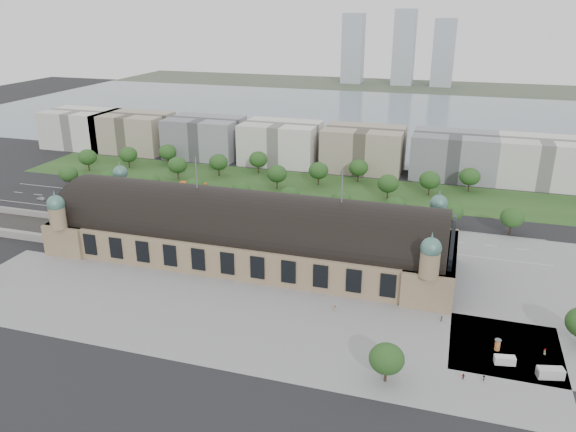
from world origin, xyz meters
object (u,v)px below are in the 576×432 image
(pedestrian_4, at_px, (484,378))
(parked_car_5, at_px, (211,228))
(parked_car_2, at_px, (136,218))
(bus_west, at_px, (226,222))
(petrol_station, at_px, (195,187))
(parked_car_4, at_px, (186,225))
(parked_car_1, at_px, (166,223))
(traffic_car_6, at_px, (441,242))
(parked_car_0, at_px, (128,215))
(pedestrian_5, at_px, (545,352))
(traffic_car_3, at_px, (193,205))
(van_south, at_px, (549,373))
(parked_car_6, at_px, (221,229))
(van_east, at_px, (504,360))
(traffic_car_5, at_px, (407,232))
(advertising_column, at_px, (498,345))
(parked_car_3, at_px, (163,220))
(traffic_car_0, at_px, (41,198))
(pedestrian_2, at_px, (442,319))
(bus_mid, at_px, (284,229))
(traffic_car_4, at_px, (253,221))
(traffic_car_2, at_px, (129,210))
(pedestrian_3, at_px, (463,377))
(bus_east, at_px, (345,236))
(pedestrian_0, at_px, (335,308))
(traffic_car_1, at_px, (109,201))

(pedestrian_4, bearing_deg, parked_car_5, -104.42)
(parked_car_2, xyz_separation_m, bus_west, (41.95, 4.56, 0.96))
(petrol_station, distance_m, parked_car_4, 47.40)
(parked_car_1, height_order, parked_car_2, parked_car_1)
(traffic_car_6, xyz_separation_m, parked_car_0, (-136.67, -9.54, 0.07))
(parked_car_1, distance_m, parked_car_5, 20.87)
(bus_west, relative_size, pedestrian_5, 6.03)
(traffic_car_3, relative_size, van_south, 0.80)
(traffic_car_6, xyz_separation_m, parked_car_6, (-89.46, -12.94, -0.08))
(traffic_car_6, xyz_separation_m, van_east, (20.10, -77.20, 0.37))
(petrol_station, relative_size, traffic_car_5, 2.80)
(traffic_car_5, bearing_deg, advertising_column, -158.48)
(petrol_station, bearing_deg, parked_car_4, -69.28)
(parked_car_3, height_order, parked_car_5, parked_car_3)
(traffic_car_0, bearing_deg, petrol_station, 121.56)
(traffic_car_5, xyz_separation_m, pedestrian_2, (17.14, -67.34, 0.10))
(traffic_car_6, bearing_deg, van_south, 18.44)
(bus_west, xyz_separation_m, bus_mid, (25.93, 0.00, -0.09))
(traffic_car_4, distance_m, parked_car_5, 19.21)
(petrol_station, height_order, parked_car_3, petrol_station)
(traffic_car_2, xyz_separation_m, traffic_car_5, (125.96, 11.20, 0.15))
(traffic_car_0, relative_size, parked_car_4, 1.12)
(traffic_car_4, relative_size, pedestrian_3, 2.55)
(parked_car_1, bearing_deg, traffic_car_6, 64.97)
(parked_car_2, distance_m, bus_east, 94.04)
(traffic_car_0, relative_size, parked_car_2, 1.00)
(parked_car_4, xyz_separation_m, van_east, (126.23, -64.26, 0.43))
(advertising_column, relative_size, pedestrian_0, 1.74)
(advertising_column, bearing_deg, traffic_car_6, 104.79)
(parked_car_4, bearing_deg, traffic_car_3, 162.75)
(traffic_car_2, bearing_deg, parked_car_4, 67.13)
(traffic_car_5, relative_size, parked_car_3, 1.18)
(parked_car_6, xyz_separation_m, pedestrian_4, (104.39, -73.58, 0.18))
(petrol_station, distance_m, parked_car_2, 43.77)
(traffic_car_6, relative_size, parked_car_1, 1.06)
(traffic_car_1, height_order, pedestrian_4, pedestrian_4)
(parked_car_4, bearing_deg, advertising_column, 28.26)
(van_east, height_order, pedestrian_2, van_east)
(parked_car_3, bearing_deg, pedestrian_0, 28.13)
(bus_east, bearing_deg, parked_car_0, 86.80)
(petrol_station, bearing_deg, pedestrian_0, -45.31)
(parked_car_0, bearing_deg, pedestrian_3, 41.95)
(traffic_car_5, xyz_separation_m, bus_east, (-23.79, -14.20, 0.82))
(traffic_car_6, xyz_separation_m, pedestrian_5, (31.12, -69.45, 0.23))
(traffic_car_0, height_order, pedestrian_2, pedestrian_2)
(traffic_car_1, distance_m, pedestrian_2, 172.39)
(parked_car_6, bearing_deg, pedestrian_4, 30.16)
(parked_car_0, distance_m, bus_east, 99.08)
(van_east, height_order, pedestrian_4, van_east)
(bus_east, distance_m, van_south, 100.20)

